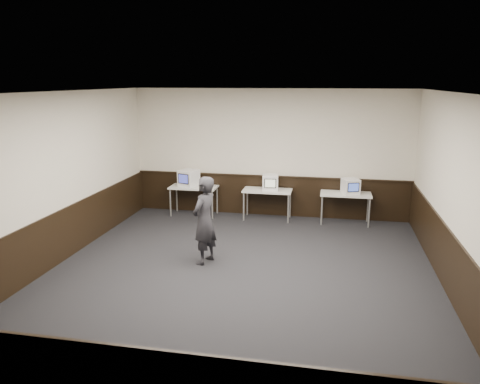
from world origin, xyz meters
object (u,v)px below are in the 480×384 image
(desk_left, at_px, (194,189))
(person, at_px, (204,220))
(desk_right, at_px, (346,196))
(emac_right, at_px, (351,186))
(emac_left, at_px, (189,178))
(emac_center, at_px, (270,182))
(desk_center, at_px, (267,193))

(desk_left, relative_size, person, 0.72)
(desk_left, relative_size, desk_right, 1.00)
(desk_right, distance_m, emac_right, 0.28)
(emac_left, height_order, emac_center, emac_left)
(desk_right, height_order, emac_center, emac_center)
(desk_right, distance_m, emac_center, 1.85)
(emac_right, bearing_deg, desk_center, 160.58)
(desk_right, xyz_separation_m, emac_center, (-1.83, -0.01, 0.26))
(desk_left, xyz_separation_m, person, (1.14, -3.08, 0.16))
(emac_left, height_order, emac_right, emac_left)
(emac_left, bearing_deg, emac_right, 18.04)
(emac_left, relative_size, emac_right, 1.15)
(desk_center, distance_m, person, 3.18)
(desk_right, bearing_deg, person, -130.83)
(desk_right, bearing_deg, emac_right, -26.21)
(person, bearing_deg, emac_center, -176.50)
(emac_center, distance_m, emac_right, 1.93)
(desk_right, bearing_deg, emac_center, -179.76)
(emac_right, relative_size, person, 0.29)
(desk_center, relative_size, desk_right, 1.00)
(desk_center, xyz_separation_m, desk_right, (1.90, 0.00, 0.00))
(desk_left, height_order, emac_center, emac_center)
(desk_left, height_order, emac_right, emac_right)
(emac_left, relative_size, emac_center, 1.25)
(desk_center, xyz_separation_m, emac_left, (-2.03, 0.00, 0.28))
(desk_left, distance_m, emac_center, 1.99)
(person, bearing_deg, emac_left, -138.98)
(desk_right, relative_size, emac_center, 2.69)
(desk_right, bearing_deg, desk_center, 180.00)
(desk_left, height_order, person, person)
(desk_left, distance_m, desk_center, 1.90)
(desk_right, relative_size, emac_right, 2.47)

